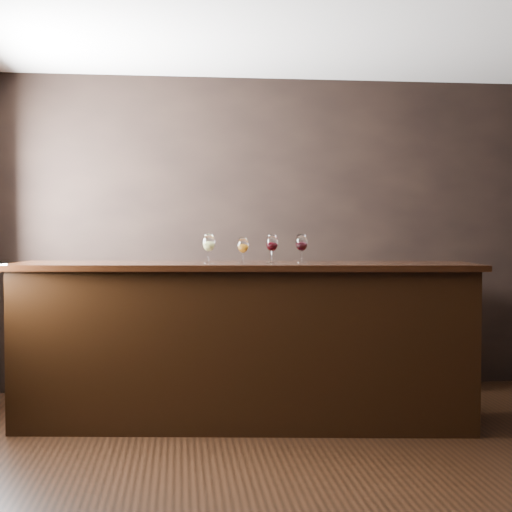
{
  "coord_description": "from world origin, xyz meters",
  "views": [
    {
      "loc": [
        -0.93,
        -4.17,
        1.42
      ],
      "look_at": [
        -0.36,
        1.03,
        1.24
      ],
      "focal_mm": 50.0,
      "sensor_mm": 36.0,
      "label": 1
    }
  ],
  "objects": [
    {
      "name": "glass_white",
      "position": [
        -0.71,
        1.01,
        1.33
      ],
      "size": [
        0.09,
        0.09,
        0.22
      ],
      "color": "white",
      "rests_on": "bar_top"
    },
    {
      "name": "back_bar_shelf",
      "position": [
        -0.02,
        2.03,
        0.49
      ],
      "size": [
        2.74,
        0.4,
        0.99
      ],
      "primitive_type": "cube",
      "color": "black",
      "rests_on": "ground"
    },
    {
      "name": "bar_counter",
      "position": [
        -0.46,
        1.03,
        0.57
      ],
      "size": [
        3.34,
        1.11,
        1.15
      ],
      "primitive_type": "cube",
      "rotation": [
        0.0,
        0.0,
        -0.12
      ],
      "color": "black",
      "rests_on": "ground"
    },
    {
      "name": "room_shell",
      "position": [
        -0.23,
        0.11,
        1.81
      ],
      "size": [
        5.02,
        4.52,
        2.81
      ],
      "color": "black",
      "rests_on": "ground"
    },
    {
      "name": "ground",
      "position": [
        0.0,
        0.0,
        0.0
      ],
      "size": [
        5.0,
        5.0,
        0.0
      ],
      "primitive_type": "plane",
      "color": "black",
      "rests_on": "ground"
    },
    {
      "name": "glass_red_a",
      "position": [
        -0.24,
        1.05,
        1.33
      ],
      "size": [
        0.09,
        0.09,
        0.21
      ],
      "color": "white",
      "rests_on": "bar_top"
    },
    {
      "name": "glass_red_b",
      "position": [
        -0.02,
        1.04,
        1.33
      ],
      "size": [
        0.09,
        0.09,
        0.21
      ],
      "color": "white",
      "rests_on": "bar_top"
    },
    {
      "name": "bar_top",
      "position": [
        -0.46,
        1.03,
        1.17
      ],
      "size": [
        3.46,
        1.2,
        0.04
      ],
      "primitive_type": "cube",
      "rotation": [
        0.0,
        0.0,
        -0.12
      ],
      "color": "black",
      "rests_on": "bar_counter"
    },
    {
      "name": "glass_amber",
      "position": [
        -0.46,
        1.0,
        1.32
      ],
      "size": [
        0.08,
        0.08,
        0.19
      ],
      "color": "white",
      "rests_on": "bar_top"
    }
  ]
}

